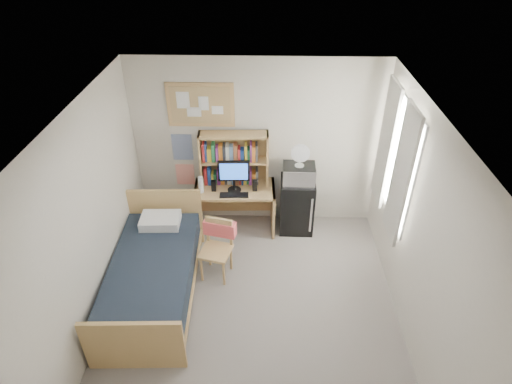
{
  "coord_description": "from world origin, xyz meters",
  "views": [
    {
      "loc": [
        0.15,
        -3.48,
        4.23
      ],
      "look_at": [
        0.02,
        1.2,
        1.07
      ],
      "focal_mm": 30.0,
      "sensor_mm": 36.0,
      "label": 1
    }
  ],
  "objects_px": {
    "mini_fridge": "(297,205)",
    "speaker_right": "(255,185)",
    "bulletin_board": "(201,105)",
    "desk_chair": "(216,251)",
    "speaker_left": "(214,186)",
    "microwave": "(299,174)",
    "desk_fan": "(300,156)",
    "monitor": "(234,176)",
    "desk": "(235,208)",
    "bed": "(154,279)"
  },
  "relations": [
    {
      "from": "speaker_right",
      "to": "microwave",
      "type": "xyz_separation_m",
      "value": [
        0.64,
        0.07,
        0.16
      ]
    },
    {
      "from": "speaker_left",
      "to": "speaker_right",
      "type": "height_order",
      "value": "speaker_right"
    },
    {
      "from": "desk",
      "to": "speaker_right",
      "type": "xyz_separation_m",
      "value": [
        0.3,
        -0.05,
        0.46
      ]
    },
    {
      "from": "mini_fridge",
      "to": "speaker_right",
      "type": "distance_m",
      "value": 0.76
    },
    {
      "from": "speaker_left",
      "to": "mini_fridge",
      "type": "bearing_deg",
      "value": 3.06
    },
    {
      "from": "bulletin_board",
      "to": "speaker_left",
      "type": "relative_size",
      "value": 5.72
    },
    {
      "from": "bulletin_board",
      "to": "speaker_left",
      "type": "bearing_deg",
      "value": -66.46
    },
    {
      "from": "bed",
      "to": "monitor",
      "type": "height_order",
      "value": "monitor"
    },
    {
      "from": "bulletin_board",
      "to": "desk_fan",
      "type": "relative_size",
      "value": 2.87
    },
    {
      "from": "speaker_left",
      "to": "speaker_right",
      "type": "relative_size",
      "value": 0.96
    },
    {
      "from": "mini_fridge",
      "to": "monitor",
      "type": "height_order",
      "value": "monitor"
    },
    {
      "from": "mini_fridge",
      "to": "microwave",
      "type": "xyz_separation_m",
      "value": [
        -0.0,
        -0.02,
        0.56
      ]
    },
    {
      "from": "mini_fridge",
      "to": "speaker_right",
      "type": "relative_size",
      "value": 5.04
    },
    {
      "from": "speaker_left",
      "to": "microwave",
      "type": "distance_m",
      "value": 1.25
    },
    {
      "from": "bulletin_board",
      "to": "monitor",
      "type": "bearing_deg",
      "value": -38.03
    },
    {
      "from": "monitor",
      "to": "desk_fan",
      "type": "height_order",
      "value": "desk_fan"
    },
    {
      "from": "desk_chair",
      "to": "mini_fridge",
      "type": "height_order",
      "value": "mini_fridge"
    },
    {
      "from": "bulletin_board",
      "to": "desk_fan",
      "type": "distance_m",
      "value": 1.56
    },
    {
      "from": "mini_fridge",
      "to": "microwave",
      "type": "distance_m",
      "value": 0.56
    },
    {
      "from": "desk_chair",
      "to": "microwave",
      "type": "relative_size",
      "value": 1.82
    },
    {
      "from": "bulletin_board",
      "to": "monitor",
      "type": "xyz_separation_m",
      "value": [
        0.46,
        -0.36,
        -0.93
      ]
    },
    {
      "from": "bed",
      "to": "microwave",
      "type": "xyz_separation_m",
      "value": [
        1.88,
        1.44,
        0.71
      ]
    },
    {
      "from": "mini_fridge",
      "to": "desk_fan",
      "type": "relative_size",
      "value": 2.62
    },
    {
      "from": "bulletin_board",
      "to": "desk_fan",
      "type": "xyz_separation_m",
      "value": [
        1.4,
        -0.28,
        -0.63
      ]
    },
    {
      "from": "bulletin_board",
      "to": "desk",
      "type": "relative_size",
      "value": 0.79
    },
    {
      "from": "bulletin_board",
      "to": "desk_chair",
      "type": "bearing_deg",
      "value": -78.36
    },
    {
      "from": "microwave",
      "to": "desk_fan",
      "type": "xyz_separation_m",
      "value": [
        0.0,
        0.0,
        0.3
      ]
    },
    {
      "from": "monitor",
      "to": "desk",
      "type": "bearing_deg",
      "value": 90.0
    },
    {
      "from": "speaker_left",
      "to": "microwave",
      "type": "height_order",
      "value": "microwave"
    },
    {
      "from": "desk_chair",
      "to": "speaker_left",
      "type": "relative_size",
      "value": 5.12
    },
    {
      "from": "mini_fridge",
      "to": "speaker_left",
      "type": "bearing_deg",
      "value": -173.5
    },
    {
      "from": "monitor",
      "to": "microwave",
      "type": "bearing_deg",
      "value": 2.83
    },
    {
      "from": "desk_chair",
      "to": "speaker_left",
      "type": "distance_m",
      "value": 1.05
    },
    {
      "from": "desk",
      "to": "speaker_left",
      "type": "height_order",
      "value": "speaker_left"
    },
    {
      "from": "desk_chair",
      "to": "desk_fan",
      "type": "height_order",
      "value": "desk_fan"
    },
    {
      "from": "desk_fan",
      "to": "bed",
      "type": "bearing_deg",
      "value": -141.5
    },
    {
      "from": "bed",
      "to": "desk",
      "type": "bearing_deg",
      "value": 53.99
    },
    {
      "from": "desk",
      "to": "bed",
      "type": "xyz_separation_m",
      "value": [
        -0.94,
        -1.42,
        -0.09
      ]
    },
    {
      "from": "bed",
      "to": "desk_fan",
      "type": "distance_m",
      "value": 2.58
    },
    {
      "from": "bed",
      "to": "mini_fridge",
      "type": "bearing_deg",
      "value": 35.5
    },
    {
      "from": "bed",
      "to": "desk_fan",
      "type": "bearing_deg",
      "value": 35.13
    },
    {
      "from": "desk_chair",
      "to": "microwave",
      "type": "distance_m",
      "value": 1.64
    },
    {
      "from": "speaker_left",
      "to": "desk",
      "type": "bearing_deg",
      "value": 11.31
    },
    {
      "from": "mini_fridge",
      "to": "bulletin_board",
      "type": "bearing_deg",
      "value": 170.66
    },
    {
      "from": "monitor",
      "to": "desk_fan",
      "type": "xyz_separation_m",
      "value": [
        0.94,
        0.09,
        0.3
      ]
    },
    {
      "from": "bulletin_board",
      "to": "desk_chair",
      "type": "distance_m",
      "value": 2.02
    },
    {
      "from": "monitor",
      "to": "speaker_right",
      "type": "distance_m",
      "value": 0.34
    },
    {
      "from": "speaker_right",
      "to": "desk_fan",
      "type": "height_order",
      "value": "desk_fan"
    },
    {
      "from": "speaker_left",
      "to": "speaker_right",
      "type": "distance_m",
      "value": 0.6
    },
    {
      "from": "desk",
      "to": "desk_chair",
      "type": "distance_m",
      "value": 1.05
    }
  ]
}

